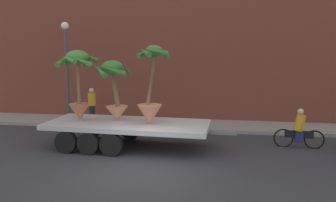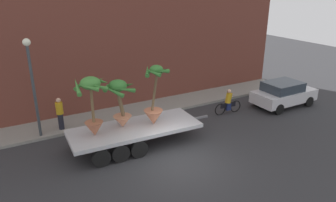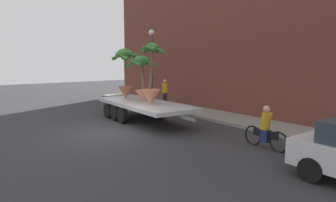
# 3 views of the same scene
# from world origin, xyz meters

# --- Properties ---
(ground_plane) EXTENTS (60.00, 60.00, 0.00)m
(ground_plane) POSITION_xyz_m (0.00, 0.00, 0.00)
(ground_plane) COLOR #2D2D30
(sidewalk) EXTENTS (24.00, 2.20, 0.15)m
(sidewalk) POSITION_xyz_m (0.00, 6.10, 0.07)
(sidewalk) COLOR gray
(sidewalk) RESTS_ON ground
(building_facade) EXTENTS (24.00, 1.20, 9.83)m
(building_facade) POSITION_xyz_m (0.00, 7.80, 4.92)
(building_facade) COLOR brown
(building_facade) RESTS_ON ground
(flatbed_trailer) EXTENTS (7.15, 2.60, 0.98)m
(flatbed_trailer) POSITION_xyz_m (-1.32, 2.31, 0.77)
(flatbed_trailer) COLOR #B7BABF
(flatbed_trailer) RESTS_ON ground
(potted_palm_rear) EXTENTS (1.42, 1.47, 2.69)m
(potted_palm_rear) POSITION_xyz_m (-2.95, 2.32, 2.54)
(potted_palm_rear) COLOR #B26647
(potted_palm_rear) RESTS_ON flatbed_trailer
(potted_palm_middle) EXTENTS (1.19, 1.20, 2.86)m
(potted_palm_middle) POSITION_xyz_m (-0.10, 2.11, 2.11)
(potted_palm_middle) COLOR #C17251
(potted_palm_middle) RESTS_ON flatbed_trailer
(potted_palm_front) EXTENTS (1.54, 1.54, 2.31)m
(potted_palm_front) POSITION_xyz_m (-1.63, 2.55, 2.27)
(potted_palm_front) COLOR tan
(potted_palm_front) RESTS_ON flatbed_trailer
(cyclist) EXTENTS (1.84, 0.36, 1.54)m
(cyclist) POSITION_xyz_m (5.35, 3.27, 0.67)
(cyclist) COLOR black
(cyclist) RESTS_ON ground
(parked_car) EXTENTS (4.03, 1.98, 1.58)m
(parked_car) POSITION_xyz_m (9.12, 2.54, 0.83)
(parked_car) COLOR silver
(parked_car) RESTS_ON ground
(pedestrian_near_gate) EXTENTS (0.36, 0.36, 1.71)m
(pedestrian_near_gate) POSITION_xyz_m (-3.79, 5.57, 1.04)
(pedestrian_near_gate) COLOR black
(pedestrian_near_gate) RESTS_ON sidewalk
(street_lamp) EXTENTS (0.36, 0.36, 4.83)m
(street_lamp) POSITION_xyz_m (-4.87, 5.30, 3.23)
(street_lamp) COLOR #383D42
(street_lamp) RESTS_ON sidewalk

